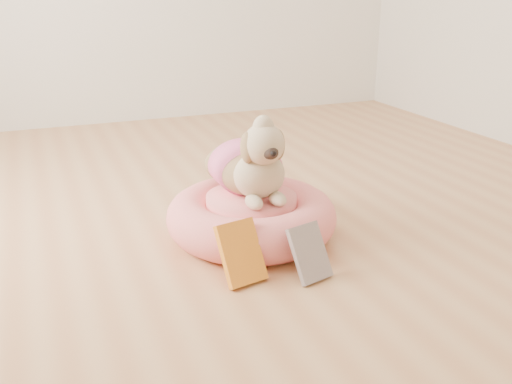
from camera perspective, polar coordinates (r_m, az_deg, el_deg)
name	(u,v)px	position (r m, az deg, el deg)	size (l,w,h in m)	color
floor	(264,231)	(2.40, 0.82, -3.89)	(4.50, 4.50, 0.00)	#BE7F4F
pet_bed	(251,217)	(2.32, -0.46, -2.47)	(0.69, 0.69, 0.18)	#F66076
dog	(250,151)	(2.25, -0.61, 4.11)	(0.33, 0.48, 0.36)	brown
book_yellow	(241,253)	(1.98, -1.51, -6.09)	(0.15, 0.03, 0.22)	yellow
book_white	(310,253)	(2.01, 5.38, -6.07)	(0.13, 0.02, 0.20)	white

